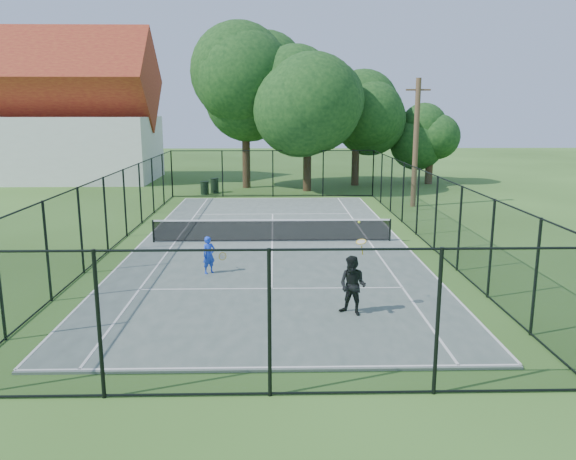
{
  "coord_description": "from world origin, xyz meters",
  "views": [
    {
      "loc": [
        0.11,
        -23.14,
        5.52
      ],
      "look_at": [
        0.6,
        -3.0,
        1.2
      ],
      "focal_mm": 35.0,
      "sensor_mm": 36.0,
      "label": 1
    }
  ],
  "objects_px": {
    "trash_bin_left": "(205,188)",
    "player_blue": "(209,255)",
    "trash_bin_right": "(215,185)",
    "player_black": "(353,285)",
    "tennis_net": "(272,230)",
    "utility_pole": "(416,142)"
  },
  "relations": [
    {
      "from": "tennis_net",
      "to": "player_black",
      "type": "xyz_separation_m",
      "value": [
        2.21,
        -8.69,
        0.3
      ]
    },
    {
      "from": "tennis_net",
      "to": "utility_pole",
      "type": "distance_m",
      "value": 12.56
    },
    {
      "from": "utility_pole",
      "to": "player_blue",
      "type": "xyz_separation_m",
      "value": [
        -10.32,
        -13.64,
        -3.0
      ]
    },
    {
      "from": "tennis_net",
      "to": "trash_bin_right",
      "type": "relative_size",
      "value": 10.06
    },
    {
      "from": "trash_bin_left",
      "to": "utility_pole",
      "type": "bearing_deg",
      "value": -21.66
    },
    {
      "from": "tennis_net",
      "to": "trash_bin_left",
      "type": "relative_size",
      "value": 11.41
    },
    {
      "from": "trash_bin_right",
      "to": "utility_pole",
      "type": "relative_size",
      "value": 0.14
    },
    {
      "from": "utility_pole",
      "to": "player_blue",
      "type": "distance_m",
      "value": 17.36
    },
    {
      "from": "player_blue",
      "to": "player_black",
      "type": "xyz_separation_m",
      "value": [
        4.34,
        -4.05,
        0.18
      ]
    },
    {
      "from": "utility_pole",
      "to": "tennis_net",
      "type": "bearing_deg",
      "value": -132.28
    },
    {
      "from": "utility_pole",
      "to": "player_blue",
      "type": "relative_size",
      "value": 5.71
    },
    {
      "from": "trash_bin_left",
      "to": "player_blue",
      "type": "height_order",
      "value": "player_blue"
    },
    {
      "from": "trash_bin_left",
      "to": "player_blue",
      "type": "bearing_deg",
      "value": -82.61
    },
    {
      "from": "tennis_net",
      "to": "utility_pole",
      "type": "relative_size",
      "value": 1.39
    },
    {
      "from": "player_blue",
      "to": "trash_bin_right",
      "type": "bearing_deg",
      "value": 95.4
    },
    {
      "from": "trash_bin_right",
      "to": "player_blue",
      "type": "height_order",
      "value": "player_blue"
    },
    {
      "from": "tennis_net",
      "to": "player_black",
      "type": "bearing_deg",
      "value": -75.73
    },
    {
      "from": "player_black",
      "to": "tennis_net",
      "type": "bearing_deg",
      "value": 104.27
    },
    {
      "from": "trash_bin_right",
      "to": "tennis_net",
      "type": "bearing_deg",
      "value": -75.0
    },
    {
      "from": "trash_bin_left",
      "to": "player_blue",
      "type": "xyz_separation_m",
      "value": [
        2.43,
        -18.7,
        0.25
      ]
    },
    {
      "from": "tennis_net",
      "to": "trash_bin_left",
      "type": "xyz_separation_m",
      "value": [
        -4.56,
        14.06,
        -0.13
      ]
    },
    {
      "from": "tennis_net",
      "to": "trash_bin_right",
      "type": "bearing_deg",
      "value": 105.0
    }
  ]
}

